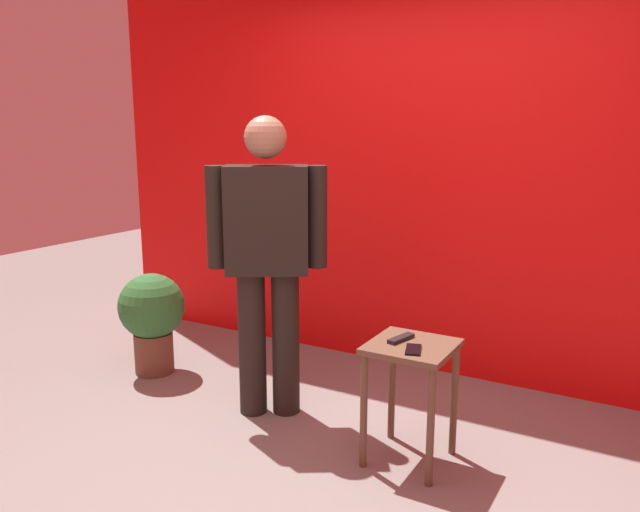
{
  "coord_description": "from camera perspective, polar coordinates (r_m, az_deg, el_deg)",
  "views": [
    {
      "loc": [
        1.51,
        -2.34,
        1.67
      ],
      "look_at": [
        -0.15,
        0.55,
        0.97
      ],
      "focal_mm": 35.59,
      "sensor_mm": 36.0,
      "label": 1
    }
  ],
  "objects": [
    {
      "name": "cell_phone",
      "position": [
        3.05,
        8.39,
        -8.32
      ],
      "size": [
        0.11,
        0.16,
        0.01
      ],
      "primitive_type": "cube",
      "rotation": [
        0.0,
        0.0,
        0.32
      ],
      "color": "black",
      "rests_on": "side_table"
    },
    {
      "name": "ground_plane",
      "position": [
        3.25,
        -2.7,
        -19.04
      ],
      "size": [
        12.0,
        12.0,
        0.0
      ],
      "primitive_type": "plane",
      "color": "gray"
    },
    {
      "name": "tv_remote",
      "position": [
        3.18,
        7.29,
        -7.37
      ],
      "size": [
        0.08,
        0.18,
        0.02
      ],
      "primitive_type": "cube",
      "rotation": [
        0.0,
        0.0,
        -0.25
      ],
      "color": "black",
      "rests_on": "side_table"
    },
    {
      "name": "standing_person",
      "position": [
        3.56,
        -4.76,
        0.32
      ],
      "size": [
        0.63,
        0.44,
        1.71
      ],
      "color": "black",
      "rests_on": "ground_plane"
    },
    {
      "name": "potted_plant",
      "position": [
        4.41,
        -14.87,
        -5.12
      ],
      "size": [
        0.44,
        0.44,
        0.69
      ],
      "color": "brown",
      "rests_on": "ground_plane"
    },
    {
      "name": "side_table",
      "position": [
        3.19,
        8.18,
        -10.08
      ],
      "size": [
        0.4,
        0.4,
        0.62
      ],
      "color": "brown",
      "rests_on": "ground_plane"
    },
    {
      "name": "back_wall_red",
      "position": [
        4.29,
        9.45,
        11.66
      ],
      "size": [
        5.14,
        0.12,
        3.33
      ],
      "primitive_type": "cube",
      "color": "red",
      "rests_on": "ground_plane"
    }
  ]
}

